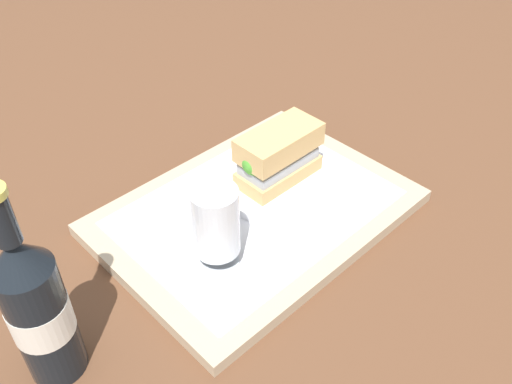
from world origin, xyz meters
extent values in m
plane|color=brown|center=(0.00, 0.00, 0.00)|extent=(3.00, 3.00, 0.00)
cube|color=tan|center=(0.00, 0.00, 0.01)|extent=(0.44, 0.32, 0.02)
cube|color=silver|center=(0.00, 0.00, 0.02)|extent=(0.38, 0.27, 0.00)
cylinder|color=white|center=(-0.06, -0.01, 0.03)|extent=(0.19, 0.19, 0.01)
cube|color=tan|center=(-0.06, -0.01, 0.05)|extent=(0.13, 0.06, 0.02)
cube|color=#9EA3A8|center=(-0.06, -0.01, 0.07)|extent=(0.12, 0.06, 0.02)
cube|color=silver|center=(-0.06, -0.01, 0.08)|extent=(0.11, 0.05, 0.01)
sphere|color=#47932D|center=(-0.01, -0.01, 0.09)|extent=(0.04, 0.04, 0.04)
cube|color=tan|center=(-0.06, -0.01, 0.10)|extent=(0.13, 0.06, 0.04)
cylinder|color=silver|center=(0.11, 0.05, 0.02)|extent=(0.06, 0.06, 0.01)
cylinder|color=silver|center=(0.11, 0.05, 0.04)|extent=(0.01, 0.01, 0.02)
cylinder|color=silver|center=(0.11, 0.05, 0.10)|extent=(0.06, 0.06, 0.09)
cylinder|color=gold|center=(0.11, 0.05, 0.08)|extent=(0.06, 0.06, 0.05)
cylinder|color=white|center=(0.11, 0.05, 0.11)|extent=(0.05, 0.05, 0.01)
cylinder|color=black|center=(0.34, 0.02, 0.08)|extent=(0.06, 0.06, 0.17)
cylinder|color=silver|center=(0.34, 0.02, 0.09)|extent=(0.07, 0.07, 0.05)
cone|color=black|center=(0.34, 0.02, 0.18)|extent=(0.06, 0.06, 0.04)
cylinder|color=black|center=(0.34, 0.02, 0.23)|extent=(0.02, 0.02, 0.05)
camera|label=1|loc=(0.42, 0.44, 0.57)|focal=38.98mm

